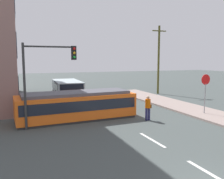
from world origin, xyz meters
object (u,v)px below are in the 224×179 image
Objects in this scene: city_bus at (67,88)px; stop_sign at (205,86)px; traffic_light_mast at (46,69)px; utility_pole_mid at (159,59)px; streetcar_tram at (77,105)px; pedestrian_crossing at (148,107)px.

city_bus is 13.69m from stop_sign.
traffic_light_mast is 0.63× the size of utility_pole_mid.
utility_pole_mid reaches higher than streetcar_tram.
streetcar_tram is 1.44× the size of city_bus.
stop_sign is 0.57× the size of traffic_light_mast.
pedestrian_crossing is 0.21× the size of utility_pole_mid.
city_bus is 3.37× the size of pedestrian_crossing.
stop_sign is at bearing -14.25° from streetcar_tram.
streetcar_tram is at bearing 154.34° from pedestrian_crossing.
traffic_light_mast reaches higher than streetcar_tram.
utility_pole_mid is at bearing 74.93° from stop_sign.
pedestrian_crossing is (3.23, -10.91, -0.15)m from city_bus.
streetcar_tram is 1.01× the size of utility_pole_mid.
pedestrian_crossing is at bearing -25.66° from streetcar_tram.
stop_sign reaches higher than city_bus.
stop_sign is at bearing -4.29° from traffic_light_mast.
pedestrian_crossing is 0.58× the size of stop_sign.
city_bus is at bearing 178.77° from utility_pole_mid.
streetcar_tram is 9.43m from stop_sign.
stop_sign is at bearing -54.53° from city_bus.
city_bus is at bearing 125.47° from stop_sign.
streetcar_tram is at bearing -97.43° from city_bus.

